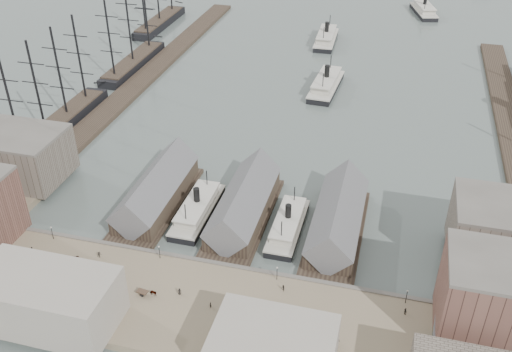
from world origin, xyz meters
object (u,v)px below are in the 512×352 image
(horse_cart_left, at_px, (73,258))
(tram, at_px, (439,329))
(horse_cart_center, at_px, (150,293))
(ferry_docked_west, at_px, (198,209))
(horse_cart_right, at_px, (257,337))

(horse_cart_left, bearing_deg, tram, -59.66)
(tram, relative_size, horse_cart_center, 2.11)
(tram, distance_m, horse_cart_left, 87.70)
(ferry_docked_west, bearing_deg, horse_cart_left, -128.35)
(tram, relative_size, horse_cart_right, 2.30)
(tram, distance_m, horse_cart_right, 38.64)
(horse_cart_right, bearing_deg, horse_cart_center, 76.71)
(tram, bearing_deg, ferry_docked_west, 159.97)
(tram, xyz_separation_m, horse_cart_center, (-64.19, -4.80, -1.05))
(horse_cart_right, bearing_deg, tram, -73.80)
(horse_cart_left, bearing_deg, horse_cart_center, -73.54)
(horse_cart_left, xyz_separation_m, horse_cart_right, (50.66, -12.43, -0.01))
(tram, relative_size, horse_cart_left, 2.26)
(ferry_docked_west, xyz_separation_m, horse_cart_right, (28.13, -40.91, 0.54))
(ferry_docked_west, distance_m, horse_cart_right, 49.65)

